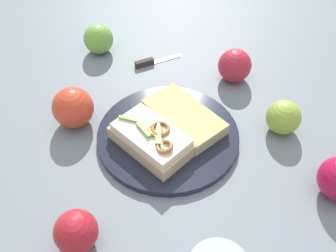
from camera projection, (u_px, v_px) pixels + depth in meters
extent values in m
plane|color=slate|center=(168.00, 138.00, 0.74)|extent=(2.00, 2.00, 0.00)
cylinder|color=#1F222F|center=(168.00, 135.00, 0.73)|extent=(0.28, 0.28, 0.01)
cube|color=tan|center=(151.00, 141.00, 0.70)|extent=(0.12, 0.17, 0.03)
cube|color=#F1E4CB|center=(151.00, 134.00, 0.68)|extent=(0.11, 0.15, 0.01)
torus|color=#B6693C|center=(165.00, 147.00, 0.65)|extent=(0.05, 0.05, 0.01)
torus|color=#C38437|center=(155.00, 130.00, 0.68)|extent=(0.04, 0.04, 0.01)
torus|color=#B16A2F|center=(160.00, 129.00, 0.68)|extent=(0.05, 0.05, 0.01)
cube|color=#83BB40|center=(160.00, 140.00, 0.66)|extent=(0.02, 0.05, 0.01)
cube|color=#7EAC44|center=(131.00, 120.00, 0.70)|extent=(0.04, 0.04, 0.01)
cube|color=#71AE45|center=(145.00, 131.00, 0.67)|extent=(0.01, 0.04, 0.01)
cube|color=#8EBA40|center=(148.00, 129.00, 0.68)|extent=(0.01, 0.05, 0.01)
cube|color=#72A643|center=(159.00, 134.00, 0.67)|extent=(0.03, 0.05, 0.01)
cube|color=#76AD42|center=(157.00, 135.00, 0.67)|extent=(0.03, 0.04, 0.01)
cube|color=tan|center=(184.00, 117.00, 0.74)|extent=(0.10, 0.17, 0.03)
sphere|color=#73AA3F|center=(98.00, 39.00, 0.91)|extent=(0.10, 0.10, 0.07)
sphere|color=#B21D27|center=(76.00, 232.00, 0.56)|extent=(0.10, 0.10, 0.07)
sphere|color=red|center=(73.00, 107.00, 0.74)|extent=(0.12, 0.12, 0.08)
sphere|color=#B72335|center=(235.00, 66.00, 0.84)|extent=(0.10, 0.10, 0.08)
sphere|color=#90B039|center=(283.00, 117.00, 0.73)|extent=(0.08, 0.08, 0.07)
cube|color=silver|center=(167.00, 58.00, 0.92)|extent=(0.07, 0.02, 0.00)
cube|color=#342925|center=(144.00, 63.00, 0.89)|extent=(0.05, 0.02, 0.01)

